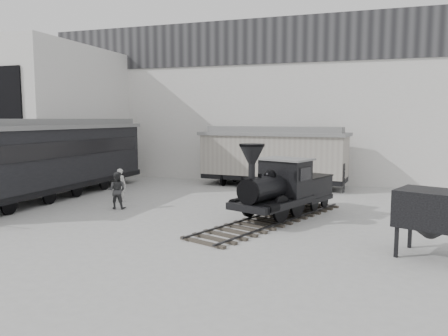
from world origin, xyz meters
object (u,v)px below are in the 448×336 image
(locomotive, at_px, (281,191))
(boxcar, at_px, (273,155))
(coal_hopper, at_px, (431,214))
(visitor_b, at_px, (117,190))
(visitor_a, at_px, (120,185))
(passenger_coach, at_px, (51,158))

(locomotive, distance_m, boxcar, 9.09)
(coal_hopper, bearing_deg, visitor_b, -172.65)
(visitor_a, bearing_deg, visitor_b, 118.16)
(visitor_b, xyz_separation_m, coal_hopper, (13.38, -3.58, 0.49))
(visitor_a, bearing_deg, passenger_coach, 2.61)
(visitor_a, bearing_deg, locomotive, 174.67)
(visitor_a, height_order, visitor_b, visitor_b)
(locomotive, distance_m, visitor_b, 7.95)
(passenger_coach, bearing_deg, locomotive, -3.87)
(boxcar, xyz_separation_m, visitor_b, (-5.80, -9.17, -1.11))
(locomotive, xyz_separation_m, visitor_a, (-8.69, 1.21, -0.33))
(coal_hopper, bearing_deg, locomotive, 166.31)
(boxcar, bearing_deg, visitor_b, -116.43)
(boxcar, xyz_separation_m, visitor_a, (-6.56, -7.59, -1.14))
(locomotive, relative_size, visitor_b, 5.17)
(passenger_coach, distance_m, visitor_a, 4.48)
(locomotive, height_order, visitor_a, locomotive)
(boxcar, distance_m, passenger_coach, 13.23)
(passenger_coach, bearing_deg, visitor_b, -16.00)
(visitor_b, height_order, coal_hopper, coal_hopper)
(visitor_b, bearing_deg, passenger_coach, -27.63)
(passenger_coach, height_order, visitor_a, passenger_coach)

